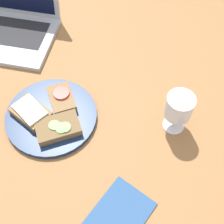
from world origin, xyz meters
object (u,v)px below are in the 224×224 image
laptop (8,21)px  napkin (118,216)px  plate (51,117)px  sandwich_with_tomato (62,99)px  sandwich_with_cheese (31,112)px  wine_glass (179,108)px  sandwich_with_cucumber (58,128)px

laptop → napkin: bearing=-48.3°
plate → sandwich_with_tomato: sandwich_with_tomato is taller
sandwich_with_cheese → wine_glass: bearing=8.1°
sandwich_with_cheese → sandwich_with_cucumber: 9.43cm
sandwich_with_tomato → wine_glass: wine_glass is taller
laptop → napkin: laptop is taller
plate → sandwich_with_tomato: bearing=71.2°
sandwich_with_cucumber → laptop: (-28.26, 35.51, 1.46)cm
sandwich_with_cheese → napkin: size_ratio=0.79×
plate → napkin: (23.89, -23.03, -0.55)cm
laptop → napkin: (48.57, -54.43, -4.02)cm
sandwich_with_cheese → laptop: laptop is taller
wine_glass → laptop: (-58.78, 26.81, -4.65)cm
sandwich_with_cheese → sandwich_with_tomato: bearing=41.2°
plate → sandwich_with_cucumber: 5.82cm
sandwich_with_cheese → laptop: 37.77cm
sandwich_with_tomato → laptop: size_ratio=0.37×
sandwich_with_cucumber → wine_glass: size_ratio=1.08×
sandwich_with_cucumber → sandwich_with_cheese: bearing=160.8°
plate → napkin: plate is taller
plate → wine_glass: bearing=7.7°
sandwich_with_cucumber → laptop: bearing=128.5°
sandwich_with_cheese → laptop: size_ratio=0.40×
plate → sandwich_with_cucumber: sandwich_with_cucumber is taller
plate → sandwich_with_tomato: 5.87cm
sandwich_with_cucumber → wine_glass: bearing=15.9°
plate → sandwich_with_cheese: bearing=-169.2°
plate → laptop: (-24.68, 31.40, 3.47)cm
plate → napkin: bearing=-43.9°
sandwich_with_tomato → sandwich_with_cheese: bearing=-138.8°
plate → sandwich_with_tomato: size_ratio=2.22×
napkin → sandwich_with_tomato: bearing=128.1°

